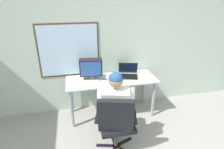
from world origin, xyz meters
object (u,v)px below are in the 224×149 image
office_chair (116,121)px  wine_glass (108,76)px  person_seated (116,105)px  laptop (128,72)px  desk (111,84)px  crt_monitor (91,68)px

office_chair → wine_glass: bearing=85.3°
person_seated → laptop: size_ratio=2.84×
office_chair → desk: bearing=81.1°
person_seated → laptop: 0.90m
laptop → office_chair: bearing=-114.9°
crt_monitor → wine_glass: 0.34m
desk → office_chair: office_chair is taller
person_seated → office_chair: bearing=-103.3°
crt_monitor → wine_glass: (0.28, -0.14, -0.13)m
office_chair → wine_glass: (0.07, 0.87, 0.30)m
person_seated → wine_glass: 0.64m
crt_monitor → laptop: 0.71m
wine_glass → office_chair: bearing=-94.7°
laptop → wine_glass: laptop is taller
office_chair → laptop: (0.48, 1.03, 0.26)m
crt_monitor → wine_glass: bearing=-26.7°
office_chair → person_seated: bearing=76.7°
wine_glass → person_seated: bearing=-91.0°
desk → wine_glass: 0.23m
person_seated → wine_glass: person_seated is taller
office_chair → crt_monitor: size_ratio=2.40×
desk → crt_monitor: (-0.36, 0.05, 0.33)m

